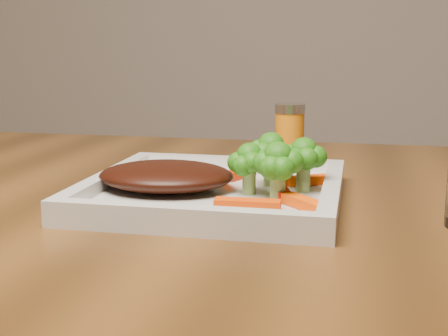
# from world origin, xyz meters

# --- Properties ---
(plate) EXTENTS (0.27, 0.27, 0.01)m
(plate) POSITION_xyz_m (-0.02, -0.07, 0.76)
(plate) COLOR silver
(plate) RESTS_ON dining_table
(steak) EXTENTS (0.16, 0.12, 0.03)m
(steak) POSITION_xyz_m (-0.07, -0.07, 0.78)
(steak) COLOR black
(steak) RESTS_ON plate
(broccoli_0) EXTENTS (0.06, 0.06, 0.07)m
(broccoli_0) POSITION_xyz_m (0.04, -0.03, 0.80)
(broccoli_0) COLOR #2A6C12
(broccoli_0) RESTS_ON plate
(broccoli_1) EXTENTS (0.07, 0.07, 0.06)m
(broccoli_1) POSITION_xyz_m (0.08, -0.05, 0.79)
(broccoli_1) COLOR #175F0F
(broccoli_1) RESTS_ON plate
(broccoli_2) EXTENTS (0.06, 0.06, 0.06)m
(broccoli_2) POSITION_xyz_m (0.06, -0.10, 0.79)
(broccoli_2) COLOR #2E7613
(broccoli_2) RESTS_ON plate
(broccoli_3) EXTENTS (0.06, 0.06, 0.06)m
(broccoli_3) POSITION_xyz_m (0.02, -0.08, 0.79)
(broccoli_3) COLOR #266310
(broccoli_3) RESTS_ON plate
(carrot_0) EXTENTS (0.06, 0.02, 0.01)m
(carrot_0) POSITION_xyz_m (0.03, -0.14, 0.77)
(carrot_0) COLOR #E93E03
(carrot_0) RESTS_ON plate
(carrot_1) EXTENTS (0.05, 0.05, 0.01)m
(carrot_1) POSITION_xyz_m (0.09, -0.13, 0.77)
(carrot_1) COLOR #FF4D04
(carrot_1) RESTS_ON plate
(carrot_3) EXTENTS (0.05, 0.04, 0.01)m
(carrot_3) POSITION_xyz_m (0.08, -0.02, 0.77)
(carrot_3) COLOR #F54704
(carrot_3) RESTS_ON plate
(carrot_4) EXTENTS (0.03, 0.05, 0.01)m
(carrot_4) POSITION_xyz_m (-0.00, 0.00, 0.77)
(carrot_4) COLOR red
(carrot_4) RESTS_ON plate
(carrot_5) EXTENTS (0.03, 0.05, 0.01)m
(carrot_5) POSITION_xyz_m (0.06, -0.08, 0.77)
(carrot_5) COLOR #FF1A04
(carrot_5) RESTS_ON plate
(spice_shaker) EXTENTS (0.05, 0.05, 0.09)m
(spice_shaker) POSITION_xyz_m (0.05, 0.10, 0.80)
(spice_shaker) COLOR #C5670A
(spice_shaker) RESTS_ON dining_table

